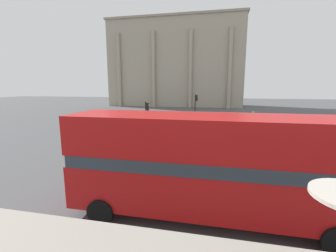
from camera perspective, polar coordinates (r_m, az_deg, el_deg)
double_decker_bus at (r=8.53m, az=10.56°, el=-9.30°), size 10.48×2.66×4.01m
plaza_building_left at (r=61.52m, az=2.00°, el=15.49°), size 34.49×11.99×21.91m
traffic_light_near at (r=13.65m, az=-5.15°, el=-1.15°), size 0.42×0.24×3.68m
traffic_light_mid at (r=20.18m, az=-5.43°, el=2.52°), size 0.42×0.24×3.72m
traffic_light_far at (r=26.97m, az=7.04°, el=4.93°), size 0.42×0.24×4.16m
pedestrian_black at (r=31.59m, az=20.77°, el=2.10°), size 0.32×0.32×1.83m
pedestrian_grey at (r=18.85m, az=6.36°, el=-2.47°), size 0.32×0.32×1.72m
pedestrian_white at (r=17.21m, az=36.48°, el=-5.48°), size 0.32×0.32×1.78m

